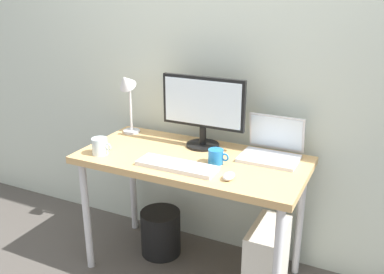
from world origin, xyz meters
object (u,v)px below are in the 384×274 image
object	(u,v)px
mouse	(229,176)
computer_tower	(267,259)
glass_cup	(100,146)
wastebasket	(161,232)
coffee_mug	(216,156)
keyboard	(177,166)
desk	(192,169)
monitor	(203,107)
desk_lamp	(127,90)
laptop	(272,147)

from	to	relation	value
mouse	computer_tower	world-z (taller)	mouse
glass_cup	wastebasket	xyz separation A→B (m)	(0.23, 0.26, -0.66)
computer_tower	wastebasket	size ratio (longest dim) A/B	1.40
coffee_mug	glass_cup	xyz separation A→B (m)	(-0.65, -0.17, 0.01)
glass_cup	wastebasket	bearing A→B (deg)	48.69
keyboard	desk	bearing A→B (deg)	88.22
monitor	keyboard	bearing A→B (deg)	-88.20
computer_tower	glass_cup	bearing A→B (deg)	-168.03
wastebasket	monitor	bearing A→B (deg)	24.33
coffee_mug	computer_tower	bearing A→B (deg)	6.53
wastebasket	coffee_mug	bearing A→B (deg)	-12.80
keyboard	mouse	distance (m)	0.30
coffee_mug	glass_cup	bearing A→B (deg)	-165.52
desk	desk_lamp	world-z (taller)	desk_lamp
laptop	computer_tower	size ratio (longest dim) A/B	0.76
keyboard	wastebasket	bearing A→B (deg)	136.46
desk	keyboard	world-z (taller)	keyboard
coffee_mug	wastebasket	bearing A→B (deg)	167.20
keyboard	mouse	size ratio (longest dim) A/B	4.89
monitor	coffee_mug	bearing A→B (deg)	-49.79
keyboard	computer_tower	size ratio (longest dim) A/B	1.05
laptop	wastebasket	bearing A→B (deg)	-169.32
desk	desk_lamp	bearing A→B (deg)	161.65
monitor	desk_lamp	xyz separation A→B (m)	(-0.53, 0.00, 0.05)
keyboard	computer_tower	distance (m)	0.76
desk_lamp	wastebasket	world-z (taller)	desk_lamp
keyboard	coffee_mug	xyz separation A→B (m)	(0.16, 0.15, 0.03)
desk_lamp	glass_cup	distance (m)	0.45
laptop	wastebasket	world-z (taller)	laptop
keyboard	coffee_mug	bearing A→B (deg)	42.27
desk_lamp	computer_tower	world-z (taller)	desk_lamp
desk_lamp	computer_tower	bearing A→B (deg)	-9.57
monitor	wastebasket	world-z (taller)	monitor
monitor	glass_cup	xyz separation A→B (m)	(-0.48, -0.37, -0.19)
desk_lamp	coffee_mug	bearing A→B (deg)	-16.33
computer_tower	keyboard	bearing A→B (deg)	-158.75
desk	glass_cup	distance (m)	0.54
monitor	coffee_mug	xyz separation A→B (m)	(0.17, -0.21, -0.20)
desk_lamp	mouse	xyz separation A→B (m)	(0.84, -0.36, -0.27)
laptop	desk_lamp	world-z (taller)	desk_lamp
desk	coffee_mug	bearing A→B (deg)	-9.02
mouse	computer_tower	distance (m)	0.62
desk_lamp	mouse	world-z (taller)	desk_lamp
glass_cup	laptop	bearing A→B (deg)	23.39
computer_tower	desk	bearing A→B (deg)	-178.72
desk_lamp	wastebasket	xyz separation A→B (m)	(0.29, -0.11, -0.90)
mouse	wastebasket	bearing A→B (deg)	155.52
desk	mouse	xyz separation A→B (m)	(0.29, -0.18, 0.09)
coffee_mug	mouse	bearing A→B (deg)	-49.13
desk	computer_tower	bearing A→B (deg)	1.28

